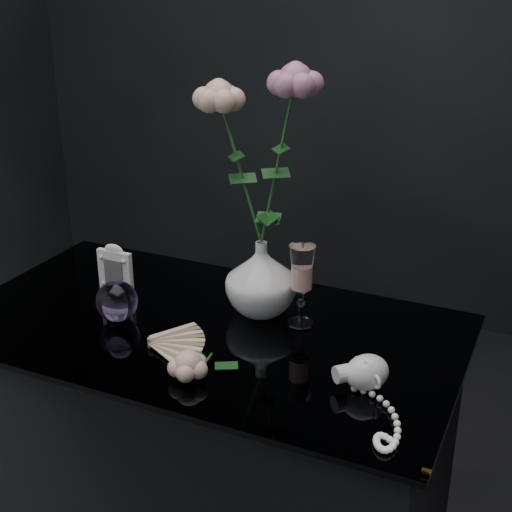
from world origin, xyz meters
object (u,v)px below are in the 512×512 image
at_px(picture_frame, 115,269).
at_px(pearl_jar, 367,371).
at_px(vase, 261,278).
at_px(wine_glass, 301,286).
at_px(loose_rose, 188,365).
at_px(paperweight, 117,301).

relative_size(picture_frame, pearl_jar, 0.51).
relative_size(vase, wine_glass, 0.91).
bearing_deg(wine_glass, picture_frame, -175.66).
height_order(loose_rose, pearl_jar, pearl_jar).
bearing_deg(wine_glass, loose_rose, -111.58).
xyz_separation_m(picture_frame, pearl_jar, (0.63, -0.14, -0.03)).
bearing_deg(loose_rose, wine_glass, 70.40).
height_order(vase, paperweight, vase).
bearing_deg(paperweight, picture_frame, 125.93).
bearing_deg(loose_rose, paperweight, 153.27).
relative_size(paperweight, loose_rose, 0.54).
bearing_deg(vase, loose_rose, -92.24).
bearing_deg(pearl_jar, loose_rose, -117.32).
relative_size(vase, pearl_jar, 0.68).
bearing_deg(paperweight, vase, 31.78).
distance_m(picture_frame, loose_rose, 0.41).
relative_size(loose_rose, pearl_jar, 0.69).
bearing_deg(paperweight, pearl_jar, -3.19).
bearing_deg(wine_glass, vase, 169.60).
xyz_separation_m(picture_frame, paperweight, (0.08, -0.11, -0.02)).
bearing_deg(picture_frame, pearl_jar, -12.54).
height_order(vase, wine_glass, wine_glass).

